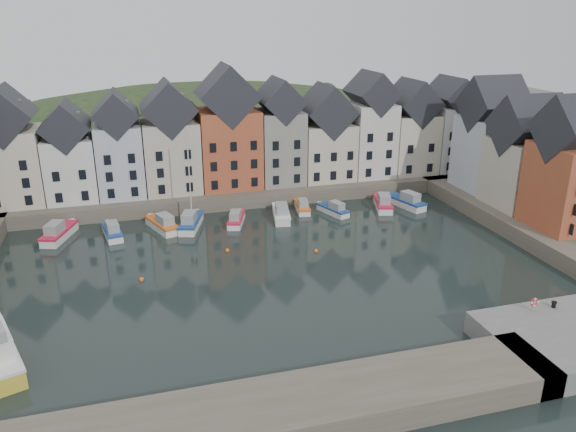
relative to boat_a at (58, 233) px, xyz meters
name	(u,v)px	position (x,y,z in m)	size (l,w,h in m)	color
ground	(278,277)	(23.41, -17.67, -0.78)	(260.00, 260.00, 0.00)	black
far_quay	(228,187)	(23.41, 12.33, 0.22)	(90.00, 16.00, 2.00)	#514A3E
right_quay	(551,224)	(60.41, -14.67, 0.22)	(14.00, 54.00, 2.00)	#514A3E
near_wall	(218,424)	(13.41, -39.67, 0.22)	(50.00, 6.00, 2.00)	#514A3E
hillside	(209,239)	(23.42, 38.33, -18.75)	(153.60, 70.40, 64.00)	black
far_terrace	(249,139)	(26.62, 10.33, 8.09)	(72.37, 8.16, 17.78)	beige
right_terrace	(527,155)	(59.41, -9.59, 8.13)	(8.30, 24.25, 16.36)	#ACB5BE
mooring_buoys	(232,260)	(19.41, -12.33, -0.63)	(20.50, 5.50, 0.50)	orange
boat_a	(58,233)	(0.00, 0.00, 0.00)	(4.26, 7.18, 2.64)	silver
boat_b	(112,231)	(6.40, -1.04, -0.10)	(2.81, 6.25, 2.31)	silver
boat_c	(163,224)	(12.66, -0.50, -0.03)	(4.22, 6.93, 2.54)	silver
boat_d	(191,222)	(16.21, -0.78, 0.07)	(4.16, 7.23, 13.19)	silver
boat_e	(236,219)	(22.17, -0.91, -0.14)	(3.51, 5.94, 2.18)	silver
boat_f	(281,213)	(28.44, -0.69, -0.01)	(3.30, 7.01, 2.59)	silver
boat_g	(302,207)	(32.13, 1.55, -0.17)	(2.47, 5.60, 2.08)	silver
boat_h	(334,210)	(35.98, -0.84, -0.16)	(3.42, 5.74, 2.11)	silver
boat_i	(383,203)	(43.60, -0.54, -0.02)	(3.97, 6.98, 2.56)	silver
boat_j	(406,202)	(47.10, -0.83, -0.01)	(3.93, 7.12, 2.61)	silver
mooring_bollard	(554,304)	(44.27, -34.17, 1.53)	(0.48, 0.48, 0.56)	black
life_ring_post	(534,302)	(42.08, -34.21, 2.08)	(0.80, 0.17, 1.30)	gray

